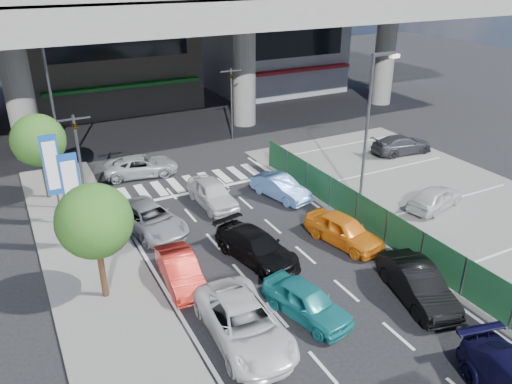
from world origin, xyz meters
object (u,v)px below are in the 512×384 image
kei_truck_front_right (281,187)px  sedan_black_mid (257,247)px  traffic_light_left (77,140)px  hatch_black_mid_right (418,284)px  taxi_orange_left (180,271)px  sedan_white_front_mid (212,193)px  street_lamp_right (370,118)px  taxi_teal_mid (307,301)px  parked_sedan_white (435,197)px  tree_far (38,141)px  wagon_silver_front_left (150,219)px  taxi_orange_right (344,230)px  parked_sedan_dgrey (402,144)px  crossing_wagon_silver (141,166)px  tree_near (95,221)px  sedan_white_mid_left (244,323)px  street_lamp_left (54,97)px  traffic_cone (391,223)px  signboard_near (72,190)px  signboard_far (53,168)px  traffic_light_right (231,86)px

kei_truck_front_right → sedan_black_mid: bearing=-144.1°
traffic_light_left → hatch_black_mid_right: (9.89, -13.65, -3.25)m
taxi_orange_left → sedan_white_front_mid: 7.26m
street_lamp_right → taxi_teal_mid: 11.01m
kei_truck_front_right → parked_sedan_white: 8.19m
tree_far → parked_sedan_white: (17.90, -10.80, -2.70)m
wagon_silver_front_left → taxi_teal_mid: bearing=-83.7°
taxi_orange_right → parked_sedan_dgrey: bearing=23.8°
crossing_wagon_silver → parked_sedan_white: bearing=-123.8°
hatch_black_mid_right → taxi_orange_right: (0.04, 4.76, -0.01)m
taxi_teal_mid → taxi_orange_right: taxi_orange_right is taller
tree_near → sedan_white_mid_left: tree_near is taller
street_lamp_left → hatch_black_mid_right: street_lamp_left is taller
hatch_black_mid_right → traffic_cone: 5.51m
sedan_white_mid_left → tree_far: bearing=109.5°
traffic_light_left → wagon_silver_front_left: traffic_light_left is taller
taxi_teal_mid → taxi_orange_left: (-3.41, 4.08, -0.02)m
tree_far → kei_truck_front_right: bearing=-26.9°
street_lamp_left → taxi_orange_right: street_lamp_left is taller
street_lamp_right → signboard_near: (-14.37, 1.99, -1.71)m
signboard_far → sedan_black_mid: size_ratio=1.05×
taxi_orange_left → sedan_white_front_mid: sedan_white_front_mid is taller
tree_near → wagon_silver_front_left: tree_near is taller
sedan_white_mid_left → taxi_orange_left: (-0.82, 4.15, -0.07)m
traffic_light_right → tree_near: 19.53m
tree_far → traffic_cone: (14.37, -11.46, -3.00)m
traffic_cone → hatch_black_mid_right: bearing=-121.6°
sedan_white_mid_left → wagon_silver_front_left: size_ratio=1.06×
sedan_white_mid_left → street_lamp_right: bearing=35.2°
parked_sedan_dgrey → traffic_cone: 11.05m
street_lamp_right → signboard_near: size_ratio=1.70×
traffic_light_right → tree_near: size_ratio=1.08×
tree_far → sedan_white_front_mid: bearing=-32.4°
street_lamp_right → tree_near: (-14.17, -2.00, -1.38)m
traffic_cone → wagon_silver_front_left: bearing=152.9°
sedan_white_mid_left → sedan_black_mid: (2.74, 4.29, -0.04)m
street_lamp_right → crossing_wagon_silver: 13.99m
tree_far → taxi_orange_left: 11.90m
wagon_silver_front_left → sedan_white_mid_left: bearing=-99.6°
sedan_black_mid → taxi_orange_right: size_ratio=1.12×
traffic_cone → traffic_light_left: bearing=144.9°
signboard_far → sedan_black_mid: 10.46m
taxi_teal_mid → taxi_orange_left: 5.32m
sedan_white_front_mid → tree_near: bearing=-142.3°
sedan_black_mid → parked_sedan_dgrey: parked_sedan_dgrey is taller
street_lamp_right → parked_sedan_dgrey: size_ratio=1.87×
sedan_white_mid_left → signboard_near: bearing=117.4°
street_lamp_left → wagon_silver_front_left: (2.44, -9.62, -4.12)m
taxi_teal_mid → traffic_cone: (7.23, 3.58, -0.25)m
signboard_near → crossing_wagon_silver: 9.17m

